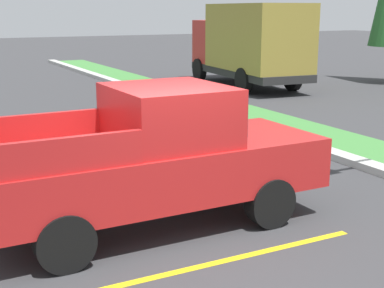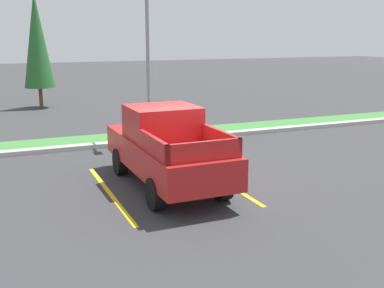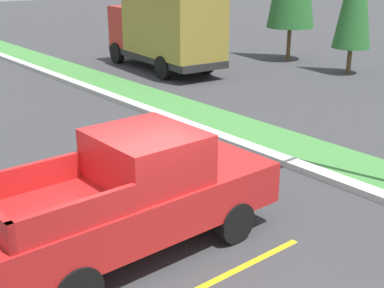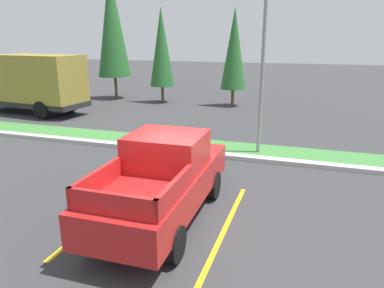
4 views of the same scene
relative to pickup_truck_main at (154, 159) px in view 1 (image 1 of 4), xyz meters
name	(u,v)px [view 1 (image 1 of 4)]	position (x,y,z in m)	size (l,w,h in m)	color
ground_plane	(175,237)	(0.54, 0.08, -1.04)	(120.00, 120.00, 0.00)	#38383A
parking_line_near	(117,196)	(-1.55, -0.05, -1.04)	(0.12, 4.80, 0.01)	yellow
parking_line_far	(201,266)	(1.55, -0.05, -1.04)	(0.12, 4.80, 0.01)	yellow
pickup_truck_main	(154,159)	(0.00, 0.00, 0.00)	(2.02, 5.25, 2.10)	black
cargo_truck_distant	(250,42)	(-12.28, 9.71, 0.81)	(6.99, 3.05, 3.40)	black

